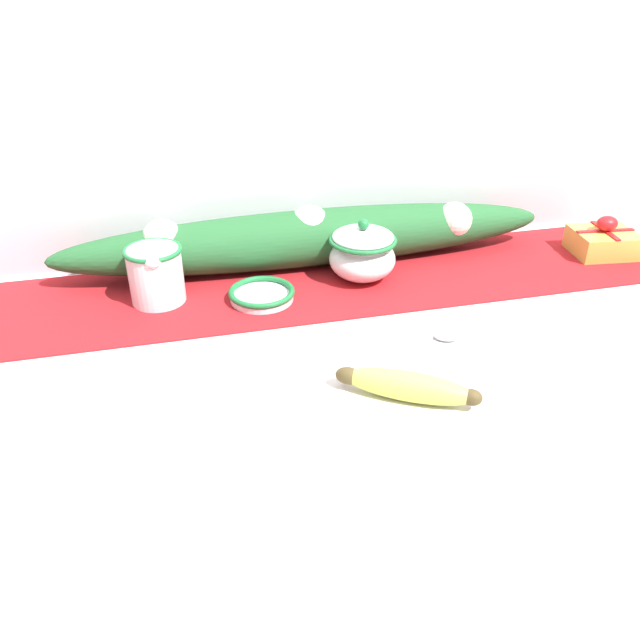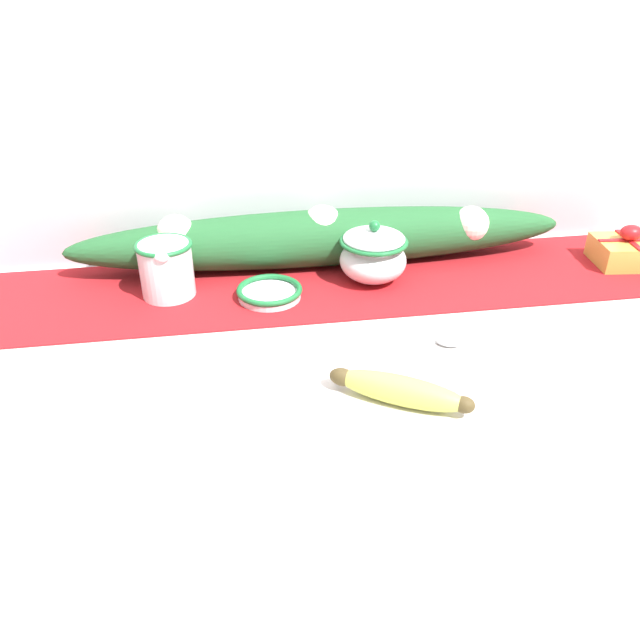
{
  "view_description": "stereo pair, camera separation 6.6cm",
  "coord_description": "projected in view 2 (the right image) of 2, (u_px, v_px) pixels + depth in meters",
  "views": [
    {
      "loc": [
        -0.24,
        -0.82,
        1.39
      ],
      "look_at": [
        -0.05,
        -0.04,
        0.92
      ],
      "focal_mm": 35.0,
      "sensor_mm": 36.0,
      "label": 1
    },
    {
      "loc": [
        -0.18,
        -0.83,
        1.39
      ],
      "look_at": [
        -0.05,
        -0.04,
        0.92
      ],
      "focal_mm": 35.0,
      "sensor_mm": 36.0,
      "label": 2
    }
  ],
  "objects": [
    {
      "name": "back_wall",
      "position": [
        315.0,
        80.0,
        1.12
      ],
      "size": [
        2.2,
        0.04,
        2.4
      ],
      "primitive_type": "cube",
      "color": "silver",
      "rests_on": "ground_plane"
    },
    {
      "name": "gift_box",
      "position": [
        626.0,
        250.0,
        1.2
      ],
      "size": [
        0.13,
        0.11,
        0.08
      ],
      "rotation": [
        0.0,
        0.0,
        -0.12
      ],
      "color": "gold",
      "rests_on": "countertop"
    },
    {
      "name": "table_runner",
      "position": [
        330.0,
        284.0,
        1.14
      ],
      "size": [
        1.29,
        0.28,
        0.0
      ],
      "primitive_type": "cube",
      "color": "#A8191E",
      "rests_on": "countertop"
    },
    {
      "name": "small_dish",
      "position": [
        269.0,
        292.0,
        1.08
      ],
      "size": [
        0.11,
        0.11,
        0.02
      ],
      "color": "white",
      "rests_on": "countertop"
    },
    {
      "name": "poinsettia_garland",
      "position": [
        323.0,
        237.0,
        1.18
      ],
      "size": [
        0.95,
        0.12,
        0.12
      ],
      "color": "#235B2D",
      "rests_on": "countertop"
    },
    {
      "name": "cream_pitcher",
      "position": [
        166.0,
        267.0,
        1.07
      ],
      "size": [
        0.1,
        0.11,
        0.1
      ],
      "color": "white",
      "rests_on": "countertop"
    },
    {
      "name": "countertop",
      "position": [
        343.0,
        523.0,
        1.21
      ],
      "size": [
        1.4,
        0.64,
        0.87
      ],
      "primitive_type": "cube",
      "color": "silver",
      "rests_on": "ground_plane"
    },
    {
      "name": "banana",
      "position": [
        400.0,
        390.0,
        0.83
      ],
      "size": [
        0.18,
        0.13,
        0.04
      ],
      "rotation": [
        0.0,
        0.0,
        -0.54
      ],
      "color": "#CCD156",
      "rests_on": "countertop"
    },
    {
      "name": "sugar_bowl",
      "position": [
        373.0,
        254.0,
        1.12
      ],
      "size": [
        0.12,
        0.12,
        0.12
      ],
      "color": "white",
      "rests_on": "countertop"
    },
    {
      "name": "spoon",
      "position": [
        440.0,
        341.0,
        0.96
      ],
      "size": [
        0.18,
        0.08,
        0.01
      ],
      "rotation": [
        0.0,
        0.0,
        -0.35
      ],
      "color": "#B7B7BC",
      "rests_on": "countertop"
    }
  ]
}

